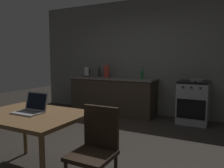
# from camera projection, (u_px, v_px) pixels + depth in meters

# --- Properties ---
(ground_plane) EXTENTS (12.00, 12.00, 0.00)m
(ground_plane) POSITION_uv_depth(u_px,v_px,m) (84.00, 148.00, 3.39)
(ground_plane) COLOR #2D2823
(back_wall) EXTENTS (6.40, 0.10, 2.76)m
(back_wall) POSITION_uv_depth(u_px,v_px,m) (154.00, 57.00, 5.31)
(back_wall) COLOR slate
(back_wall) RESTS_ON ground_plane
(kitchen_counter) EXTENTS (2.16, 0.64, 0.88)m
(kitchen_counter) POSITION_uv_depth(u_px,v_px,m) (113.00, 95.00, 5.53)
(kitchen_counter) COLOR #382D23
(kitchen_counter) RESTS_ON ground_plane
(stove_oven) EXTENTS (0.60, 0.62, 0.88)m
(stove_oven) POSITION_uv_depth(u_px,v_px,m) (193.00, 102.00, 4.66)
(stove_oven) COLOR gray
(stove_oven) RESTS_ON ground_plane
(dining_table) EXTENTS (1.21, 0.88, 0.73)m
(dining_table) POSITION_uv_depth(u_px,v_px,m) (31.00, 119.00, 2.52)
(dining_table) COLOR brown
(dining_table) RESTS_ON ground_plane
(chair) EXTENTS (0.40, 0.40, 0.88)m
(chair) POSITION_uv_depth(u_px,v_px,m) (96.00, 146.00, 2.16)
(chair) COLOR #2D2116
(chair) RESTS_ON ground_plane
(laptop) EXTENTS (0.32, 0.28, 0.22)m
(laptop) POSITION_uv_depth(u_px,v_px,m) (31.00, 109.00, 2.53)
(laptop) COLOR #99999E
(laptop) RESTS_ON dining_table
(electric_kettle) EXTENTS (0.17, 0.15, 0.24)m
(electric_kettle) POSITION_uv_depth(u_px,v_px,m) (87.00, 72.00, 5.81)
(electric_kettle) COLOR black
(electric_kettle) RESTS_ON kitchen_counter
(bottle) EXTENTS (0.07, 0.07, 0.26)m
(bottle) POSITION_uv_depth(u_px,v_px,m) (142.00, 74.00, 5.07)
(bottle) COLOR #19592D
(bottle) RESTS_ON kitchen_counter
(frying_pan) EXTENTS (0.27, 0.44, 0.05)m
(frying_pan) POSITION_uv_depth(u_px,v_px,m) (197.00, 80.00, 4.56)
(frying_pan) COLOR gray
(frying_pan) RESTS_ON stove_oven
(cereal_box) EXTENTS (0.13, 0.05, 0.30)m
(cereal_box) POSITION_uv_depth(u_px,v_px,m) (107.00, 71.00, 5.56)
(cereal_box) COLOR #B2382D
(cereal_box) RESTS_ON kitchen_counter
(bottle_b) EXTENTS (0.07, 0.07, 0.27)m
(bottle_b) POSITION_uv_depth(u_px,v_px,m) (99.00, 72.00, 5.73)
(bottle_b) COLOR #2D2D33
(bottle_b) RESTS_ON kitchen_counter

